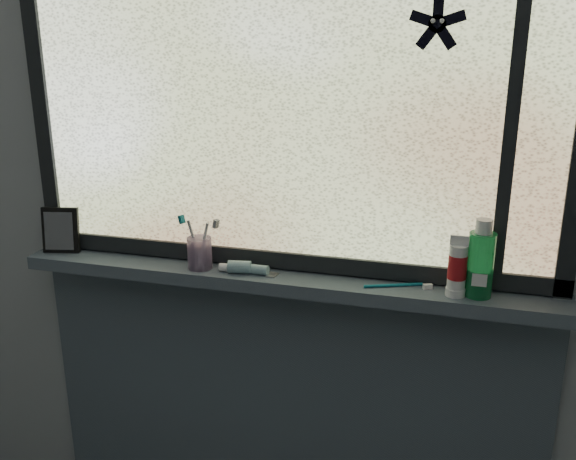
# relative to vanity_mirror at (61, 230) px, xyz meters

# --- Properties ---
(wall_back) EXTENTS (3.00, 0.01, 2.50)m
(wall_back) POSITION_rel_vanity_mirror_xyz_m (0.73, 0.07, 0.16)
(wall_back) COLOR #9EA3A8
(wall_back) RESTS_ON ground
(windowsill) EXTENTS (1.62, 0.14, 0.04)m
(windowsill) POSITION_rel_vanity_mirror_xyz_m (0.73, -0.01, -0.09)
(windowsill) COLOR #47535F
(windowsill) RESTS_ON wall_back
(sill_apron) EXTENTS (1.62, 0.02, 0.98)m
(sill_apron) POSITION_rel_vanity_mirror_xyz_m (0.73, 0.05, -0.60)
(sill_apron) COLOR #47535F
(sill_apron) RESTS_ON floor
(window_pane) EXTENTS (1.50, 0.01, 1.00)m
(window_pane) POSITION_rel_vanity_mirror_xyz_m (0.73, 0.05, 0.44)
(window_pane) COLOR silver
(window_pane) RESTS_ON wall_back
(frame_bottom) EXTENTS (1.60, 0.03, 0.05)m
(frame_bottom) POSITION_rel_vanity_mirror_xyz_m (0.73, 0.04, -0.04)
(frame_bottom) COLOR black
(frame_bottom) RESTS_ON windowsill
(frame_left) EXTENTS (0.05, 0.03, 1.10)m
(frame_left) POSITION_rel_vanity_mirror_xyz_m (-0.05, 0.04, 0.44)
(frame_left) COLOR black
(frame_left) RESTS_ON wall_back
(frame_mullion) EXTENTS (0.03, 0.03, 1.00)m
(frame_mullion) POSITION_rel_vanity_mirror_xyz_m (1.33, 0.04, 0.44)
(frame_mullion) COLOR black
(frame_mullion) RESTS_ON wall_back
(starfish_sticker) EXTENTS (0.15, 0.02, 0.15)m
(starfish_sticker) POSITION_rel_vanity_mirror_xyz_m (1.13, 0.03, 0.63)
(starfish_sticker) COLOR black
(starfish_sticker) RESTS_ON window_pane
(vanity_mirror) EXTENTS (0.13, 0.08, 0.15)m
(vanity_mirror) POSITION_rel_vanity_mirror_xyz_m (0.00, 0.00, 0.00)
(vanity_mirror) COLOR black
(vanity_mirror) RESTS_ON windowsill
(toothpaste_tube) EXTENTS (0.22, 0.07, 0.04)m
(toothpaste_tube) POSITION_rel_vanity_mirror_xyz_m (0.63, -0.03, -0.05)
(toothpaste_tube) COLOR silver
(toothpaste_tube) RESTS_ON windowsill
(toothbrush_cup) EXTENTS (0.09, 0.09, 0.10)m
(toothbrush_cup) POSITION_rel_vanity_mirror_xyz_m (0.48, -0.02, -0.02)
(toothbrush_cup) COLOR #BE9BCD
(toothbrush_cup) RESTS_ON windowsill
(toothbrush_lying) EXTENTS (0.20, 0.09, 0.01)m
(toothbrush_lying) POSITION_rel_vanity_mirror_xyz_m (1.06, -0.01, -0.07)
(toothbrush_lying) COLOR #0D6B7D
(toothbrush_lying) RESTS_ON windowsill
(mouthwash_bottle) EXTENTS (0.09, 0.09, 0.18)m
(mouthwash_bottle) POSITION_rel_vanity_mirror_xyz_m (1.29, -0.01, 0.03)
(mouthwash_bottle) COLOR #1D974E
(mouthwash_bottle) RESTS_ON windowsill
(cream_tube) EXTENTS (0.06, 0.06, 0.12)m
(cream_tube) POSITION_rel_vanity_mirror_xyz_m (1.23, -0.02, 0.02)
(cream_tube) COLOR silver
(cream_tube) RESTS_ON windowsill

